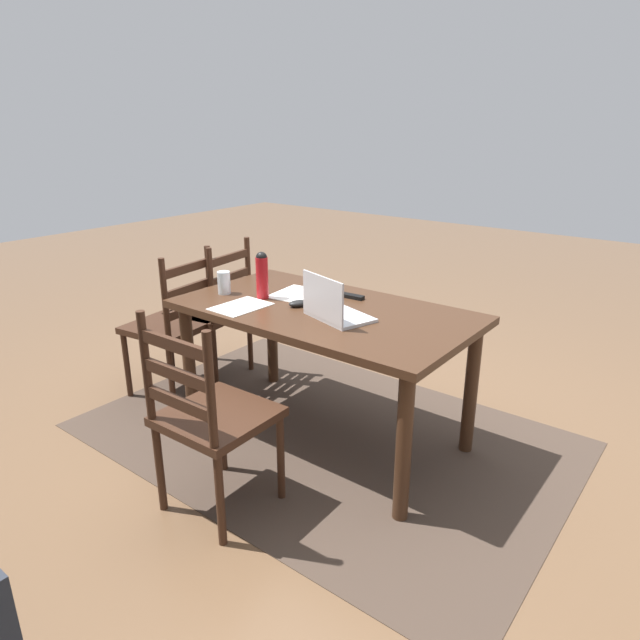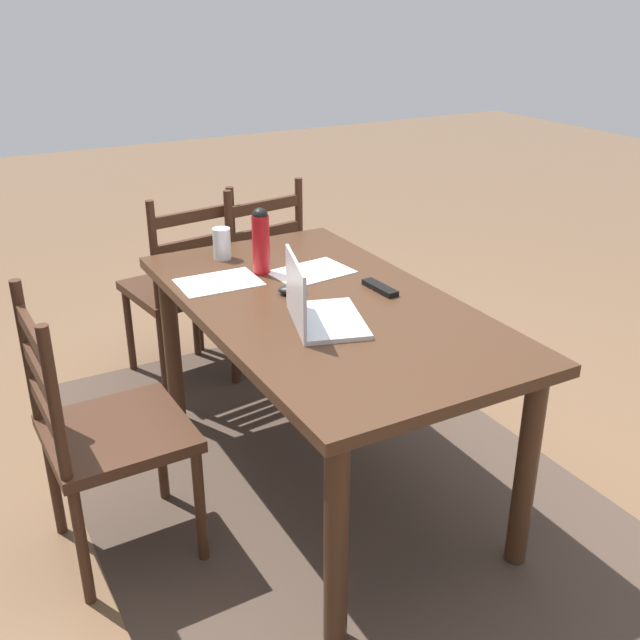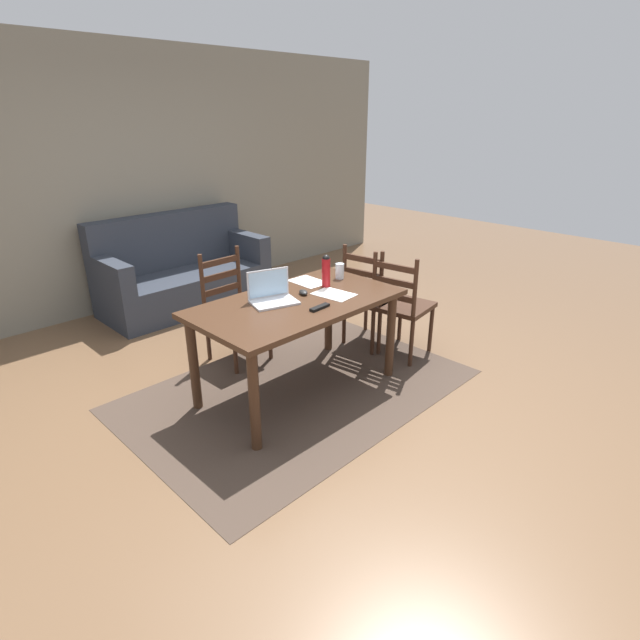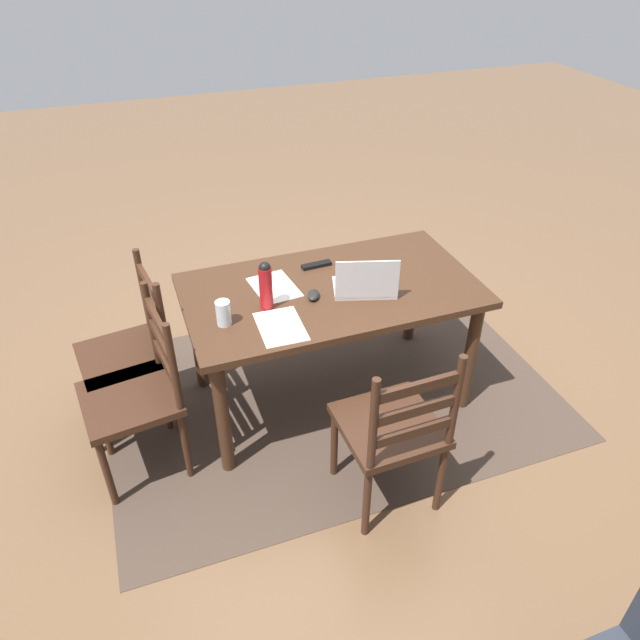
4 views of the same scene
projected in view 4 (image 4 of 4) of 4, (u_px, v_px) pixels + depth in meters
The scene contains 13 objects.
ground_plane at pixel (330, 393), 3.57m from camera, with size 14.00×14.00×0.00m, color brown.
area_rug at pixel (330, 393), 3.57m from camera, with size 2.58×1.75×0.01m, color #47382D.
dining_table at pixel (331, 303), 3.20m from camera, with size 1.55×0.85×0.75m.
chair_right_near at pixel (131, 353), 3.15m from camera, with size 0.50×0.50×0.95m.
chair_right_far at pixel (137, 395), 2.88m from camera, with size 0.49×0.49×0.95m.
chair_far_head at pixel (393, 430), 2.69m from camera, with size 0.45×0.45×0.95m.
laptop at pixel (365, 284), 3.06m from camera, with size 0.37×0.31×0.23m.
water_bottle at pixel (266, 285), 2.91m from camera, with size 0.07×0.07×0.26m.
drinking_glass at pixel (223, 313), 2.83m from camera, with size 0.07×0.07×0.13m, color silver.
computer_mouse at pixel (313, 295), 3.05m from camera, with size 0.06×0.10×0.03m, color black.
tv_remote at pixel (316, 265), 3.31m from camera, with size 0.04×0.17×0.02m, color black.
paper_stack_left at pixel (281, 327), 2.85m from camera, with size 0.21×0.30×0.00m, color white.
paper_stack_right at pixel (274, 287), 3.14m from camera, with size 0.21×0.30×0.00m, color white.
Camera 4 is at (0.96, 2.49, 2.42)m, focal length 33.47 mm.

